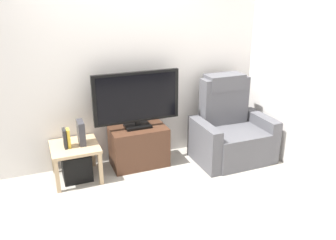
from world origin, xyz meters
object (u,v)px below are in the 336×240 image
(game_console, at_px, (81,133))
(book_leftmost, at_px, (65,138))
(tv_stand, at_px, (139,146))
(subwoofer_box, at_px, (77,166))
(television, at_px, (137,99))
(side_table, at_px, (75,150))
(recliner_armchair, at_px, (230,131))
(book_middle, at_px, (68,138))

(game_console, bearing_deg, book_leftmost, -171.03)
(tv_stand, bearing_deg, subwoofer_box, -176.58)
(television, relative_size, game_console, 3.81)
(book_leftmost, bearing_deg, side_table, 11.31)
(recliner_armchair, bearing_deg, book_middle, -178.43)
(television, bearing_deg, subwoofer_box, -175.20)
(tv_stand, height_order, television, television)
(book_leftmost, bearing_deg, game_console, 8.97)
(book_middle, bearing_deg, television, 5.81)
(subwoofer_box, height_order, game_console, game_console)
(tv_stand, xyz_separation_m, television, (-0.00, 0.02, 0.62))
(television, relative_size, book_leftmost, 4.80)
(tv_stand, height_order, side_table, tv_stand)
(television, xyz_separation_m, side_table, (-0.79, -0.07, -0.52))
(side_table, relative_size, subwoofer_box, 1.66)
(side_table, bearing_deg, subwoofer_box, -26.57)
(tv_stand, xyz_separation_m, recliner_armchair, (1.18, -0.24, 0.12))
(book_middle, distance_m, game_console, 0.16)
(subwoofer_box, bearing_deg, book_leftmost, -168.69)
(tv_stand, distance_m, recliner_armchair, 1.21)
(recliner_armchair, distance_m, subwoofer_box, 1.99)
(side_table, height_order, game_console, game_console)
(book_leftmost, height_order, book_middle, book_leftmost)
(television, distance_m, book_leftmost, 0.95)
(book_middle, xyz_separation_m, game_console, (0.15, 0.03, 0.03))
(television, distance_m, side_table, 0.94)
(game_console, bearing_deg, book_middle, -168.62)
(book_leftmost, bearing_deg, recliner_armchair, -4.86)
(television, bearing_deg, tv_stand, -90.00)
(book_leftmost, relative_size, game_console, 0.79)
(tv_stand, relative_size, side_table, 1.29)
(tv_stand, distance_m, subwoofer_box, 0.79)
(book_leftmost, relative_size, book_middle, 1.02)
(tv_stand, xyz_separation_m, book_leftmost, (-0.89, -0.07, 0.28))
(television, height_order, book_leftmost, television)
(television, height_order, side_table, television)
(book_leftmost, height_order, game_console, game_console)
(side_table, height_order, subwoofer_box, side_table)
(side_table, xyz_separation_m, book_leftmost, (-0.10, -0.02, 0.18))
(side_table, bearing_deg, recliner_armchair, -5.69)
(recliner_armchair, relative_size, book_leftmost, 4.87)
(subwoofer_box, distance_m, book_middle, 0.38)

